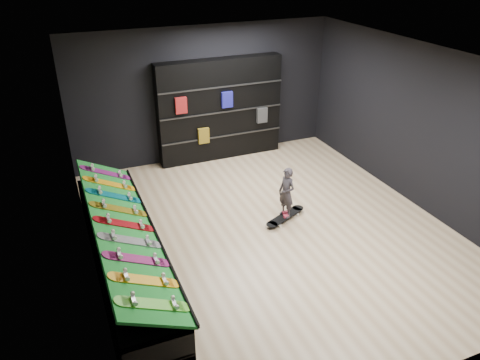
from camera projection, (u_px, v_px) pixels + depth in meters
name	position (u px, v px, depth m)	size (l,w,h in m)	color
floor	(270.00, 230.00, 8.29)	(6.00, 7.00, 0.01)	#CBB089
ceiling	(276.00, 60.00, 6.91)	(6.00, 7.00, 0.01)	white
wall_back	(204.00, 94.00, 10.47)	(6.00, 0.02, 3.00)	black
wall_front	(426.00, 282.00, 4.73)	(6.00, 0.02, 3.00)	black
wall_left	(82.00, 186.00, 6.57)	(0.02, 7.00, 3.00)	black
wall_right	(419.00, 127.00, 8.62)	(0.02, 7.00, 3.00)	black
display_rack	(124.00, 251.00, 7.30)	(0.90, 4.50, 0.50)	black
turf_ramp	(124.00, 226.00, 7.11)	(1.00, 4.50, 0.04)	#10691D
back_shelving	(220.00, 110.00, 10.58)	(2.87, 0.34, 2.30)	black
floor_skateboard	(285.00, 217.00, 8.57)	(0.98, 0.22, 0.09)	black
child	(286.00, 202.00, 8.42)	(0.22, 0.15, 0.57)	black
display_board_0	(153.00, 304.00, 5.54)	(0.98, 0.22, 0.09)	green
display_board_1	(145.00, 280.00, 5.93)	(0.98, 0.22, 0.09)	yellow
display_board_2	(137.00, 259.00, 6.32)	(0.98, 0.22, 0.09)	#E5198C
display_board_3	(130.00, 240.00, 6.71)	(0.98, 0.22, 0.09)	black
display_board_4	(124.00, 224.00, 7.10)	(0.98, 0.22, 0.09)	red
display_board_5	(119.00, 209.00, 7.49)	(0.98, 0.22, 0.09)	yellow
display_board_6	(114.00, 196.00, 7.88)	(0.98, 0.22, 0.09)	#0C8C99
display_board_7	(110.00, 184.00, 8.27)	(0.98, 0.22, 0.09)	orange
display_board_8	(106.00, 173.00, 8.66)	(0.98, 0.22, 0.09)	#2626BF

